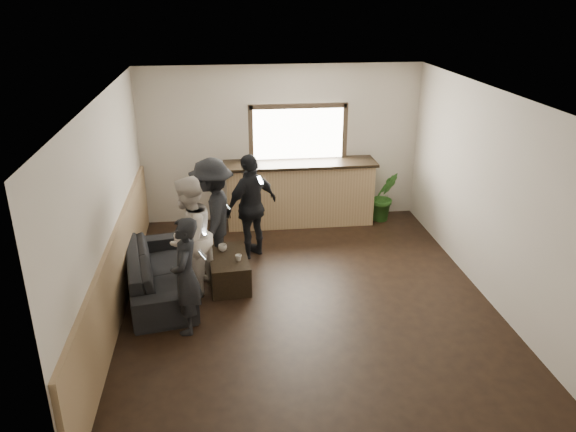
{
  "coord_description": "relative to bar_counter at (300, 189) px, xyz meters",
  "views": [
    {
      "loc": [
        -1.05,
        -6.73,
        3.99
      ],
      "look_at": [
        -0.19,
        0.4,
        1.07
      ],
      "focal_mm": 35.0,
      "sensor_mm": 36.0,
      "label": 1
    }
  ],
  "objects": [
    {
      "name": "person_a",
      "position": [
        -1.86,
        -3.29,
        0.11
      ],
      "size": [
        0.48,
        0.59,
        1.51
      ],
      "rotation": [
        0.0,
        0.0,
        -1.68
      ],
      "color": "black",
      "rests_on": "ground"
    },
    {
      "name": "bar_counter",
      "position": [
        0.0,
        0.0,
        0.0
      ],
      "size": [
        2.7,
        0.68,
        2.13
      ],
      "color": "#A48259",
      "rests_on": "ground"
    },
    {
      "name": "cup_a",
      "position": [
        -1.41,
        -1.97,
        -0.16
      ],
      "size": [
        0.18,
        0.18,
        0.1
      ],
      "primitive_type": "imported",
      "rotation": [
        0.0,
        0.0,
        2.51
      ],
      "color": "silver",
      "rests_on": "coffee_table"
    },
    {
      "name": "potted_plant",
      "position": [
        1.55,
        -0.08,
        -0.18
      ],
      "size": [
        0.57,
        0.48,
        0.92
      ],
      "primitive_type": "imported",
      "rotation": [
        0.0,
        0.0,
        0.16
      ],
      "color": "#2D6623",
      "rests_on": "ground"
    },
    {
      "name": "cup_b",
      "position": [
        -1.19,
        -2.31,
        -0.16
      ],
      "size": [
        0.1,
        0.1,
        0.09
      ],
      "primitive_type": "imported",
      "rotation": [
        0.0,
        0.0,
        1.42
      ],
      "color": "silver",
      "rests_on": "coffee_table"
    },
    {
      "name": "room_shell",
      "position": [
        -1.04,
        -2.7,
        0.83
      ],
      "size": [
        5.01,
        6.01,
        2.8
      ],
      "color": "silver",
      "rests_on": "ground"
    },
    {
      "name": "sofa",
      "position": [
        -2.31,
        -2.29,
        -0.33
      ],
      "size": [
        1.17,
        2.22,
        0.62
      ],
      "primitive_type": "imported",
      "rotation": [
        0.0,
        0.0,
        1.74
      ],
      "color": "black",
      "rests_on": "ground"
    },
    {
      "name": "person_d",
      "position": [
        -0.94,
        -1.26,
        0.2
      ],
      "size": [
        1.03,
        0.92,
        1.67
      ],
      "rotation": [
        0.0,
        0.0,
        -2.5
      ],
      "color": "black",
      "rests_on": "ground"
    },
    {
      "name": "coffee_table",
      "position": [
        -1.34,
        -2.16,
        -0.42
      ],
      "size": [
        0.62,
        1.02,
        0.43
      ],
      "primitive_type": "cube",
      "rotation": [
        0.0,
        0.0,
        0.08
      ],
      "color": "black",
      "rests_on": "ground"
    },
    {
      "name": "person_c",
      "position": [
        -1.53,
        -1.68,
        0.23
      ],
      "size": [
        0.78,
        1.2,
        1.75
      ],
      "rotation": [
        0.0,
        0.0,
        -1.69
      ],
      "color": "black",
      "rests_on": "ground"
    },
    {
      "name": "ground",
      "position": [
        -0.3,
        -2.7,
        -0.64
      ],
      "size": [
        5.0,
        6.0,
        0.01
      ],
      "primitive_type": "cube",
      "color": "black"
    },
    {
      "name": "person_b",
      "position": [
        -1.85,
        -2.34,
        0.21
      ],
      "size": [
        0.94,
        1.02,
        1.69
      ],
      "rotation": [
        0.0,
        0.0,
        -2.03
      ],
      "color": "silver",
      "rests_on": "ground"
    }
  ]
}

